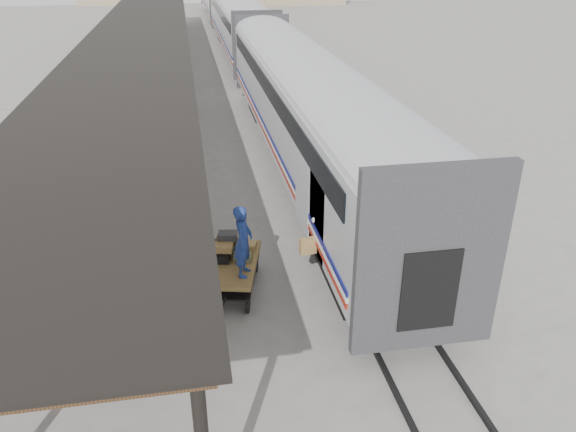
{
  "coord_description": "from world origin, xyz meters",
  "views": [
    {
      "loc": [
        -1.18,
        -12.64,
        8.19
      ],
      "look_at": [
        1.19,
        0.5,
        1.7
      ],
      "focal_mm": 35.0,
      "sensor_mm": 36.0,
      "label": 1
    }
  ],
  "objects_px": {
    "pedestrian": "(160,108)",
    "baggage_cart": "(232,269)",
    "luggage_tug": "(160,99)",
    "porter": "(243,241)"
  },
  "relations": [
    {
      "from": "baggage_cart",
      "to": "pedestrian",
      "type": "distance_m",
      "value": 15.71
    },
    {
      "from": "baggage_cart",
      "to": "luggage_tug",
      "type": "bearing_deg",
      "value": 110.59
    },
    {
      "from": "luggage_tug",
      "to": "porter",
      "type": "bearing_deg",
      "value": -60.22
    },
    {
      "from": "luggage_tug",
      "to": "pedestrian",
      "type": "bearing_deg",
      "value": -66.29
    },
    {
      "from": "pedestrian",
      "to": "baggage_cart",
      "type": "bearing_deg",
      "value": 83.29
    },
    {
      "from": "baggage_cart",
      "to": "porter",
      "type": "relative_size",
      "value": 1.43
    },
    {
      "from": "porter",
      "to": "pedestrian",
      "type": "distance_m",
      "value": 16.42
    },
    {
      "from": "pedestrian",
      "to": "luggage_tug",
      "type": "bearing_deg",
      "value": -103.29
    },
    {
      "from": "baggage_cart",
      "to": "luggage_tug",
      "type": "xyz_separation_m",
      "value": [
        -2.29,
        18.42,
        -0.03
      ]
    },
    {
      "from": "luggage_tug",
      "to": "porter",
      "type": "xyz_separation_m",
      "value": [
        2.54,
        -19.07,
        1.15
      ]
    }
  ]
}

